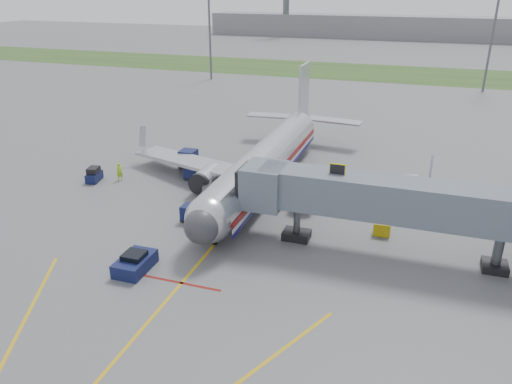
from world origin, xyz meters
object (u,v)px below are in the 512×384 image
(airliner, at_px, (266,162))
(ramp_worker, at_px, (120,172))
(pushback_tug, at_px, (135,263))
(baggage_tug, at_px, (94,175))
(belt_loader, at_px, (206,200))

(airliner, relative_size, ramp_worker, 18.76)
(airliner, bearing_deg, pushback_tug, -102.05)
(airliner, relative_size, baggage_tug, 15.03)
(airliner, xyz_separation_m, belt_loader, (-3.87, -6.33, -2.17))
(airliner, bearing_deg, belt_loader, -121.41)
(airliner, bearing_deg, ramp_worker, -166.80)
(airliner, distance_m, belt_loader, 7.73)
(belt_loader, distance_m, ramp_worker, 11.61)
(airliner, bearing_deg, baggage_tug, -165.25)
(baggage_tug, height_order, ramp_worker, ramp_worker)
(pushback_tug, relative_size, belt_loader, 0.84)
(baggage_tug, distance_m, ramp_worker, 2.71)
(pushback_tug, bearing_deg, belt_loader, 89.37)
(airliner, height_order, belt_loader, airliner)
(baggage_tug, height_order, belt_loader, belt_loader)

